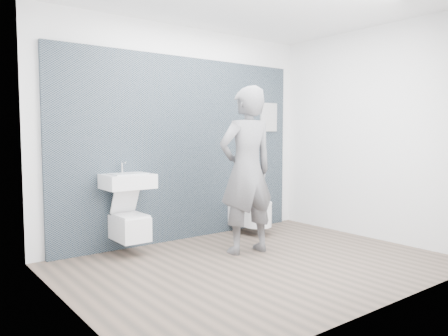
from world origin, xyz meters
TOP-DOWN VIEW (x-y plane):
  - ground at (0.00, 0.00)m, footprint 4.00×4.00m
  - room_shell at (0.00, 0.00)m, footprint 4.00×4.00m
  - tile_wall at (0.00, 1.47)m, footprint 3.60×0.06m
  - washbasin at (-0.93, 1.23)m, footprint 0.56×0.42m
  - toilet_square at (-0.93, 1.20)m, footprint 0.33×0.48m
  - toilet_rounded at (0.90, 1.12)m, footprint 0.38×0.64m
  - info_placard at (1.48, 1.43)m, footprint 0.32×0.03m
  - visitor at (0.20, 0.43)m, footprint 0.76×0.55m

SIDE VIEW (x-z plane):
  - ground at x=0.00m, z-range 0.00..0.00m
  - tile_wall at x=0.00m, z-range -1.20..1.20m
  - info_placard at x=1.48m, z-range -0.21..0.21m
  - toilet_rounded at x=0.90m, z-range 0.12..0.46m
  - toilet_square at x=-0.93m, z-range 0.02..0.64m
  - washbasin at x=-0.93m, z-range 0.65..1.07m
  - visitor at x=0.20m, z-range 0.00..1.95m
  - room_shell at x=0.00m, z-range -0.26..3.74m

